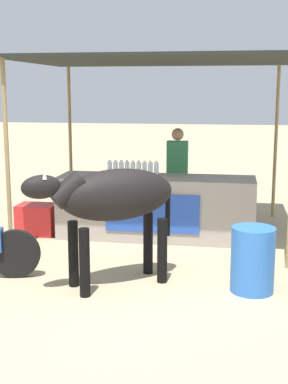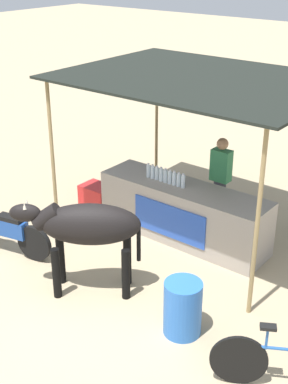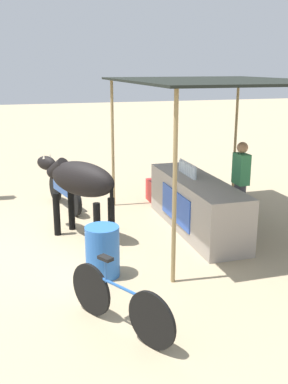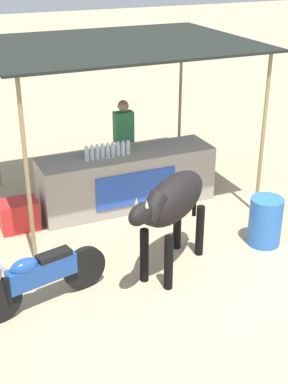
# 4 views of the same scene
# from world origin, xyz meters

# --- Properties ---
(ground_plane) EXTENTS (60.00, 60.00, 0.00)m
(ground_plane) POSITION_xyz_m (0.00, 0.00, 0.00)
(ground_plane) COLOR tan
(stall_counter) EXTENTS (3.00, 0.82, 0.96)m
(stall_counter) POSITION_xyz_m (0.00, 2.20, 0.48)
(stall_counter) COLOR #9E9389
(stall_counter) RESTS_ON ground
(stall_awning) EXTENTS (4.20, 3.20, 2.73)m
(stall_awning) POSITION_xyz_m (0.00, 2.50, 2.61)
(stall_awning) COLOR black
(stall_awning) RESTS_ON ground
(water_bottle_row) EXTENTS (0.79, 0.07, 0.25)m
(water_bottle_row) POSITION_xyz_m (-0.35, 2.15, 1.07)
(water_bottle_row) COLOR silver
(water_bottle_row) RESTS_ON stall_counter
(vendor_behind_counter) EXTENTS (0.34, 0.22, 1.65)m
(vendor_behind_counter) POSITION_xyz_m (0.25, 2.95, 0.85)
(vendor_behind_counter) COLOR #383842
(vendor_behind_counter) RESTS_ON ground
(cooler_box) EXTENTS (0.60, 0.44, 0.48)m
(cooler_box) POSITION_xyz_m (-1.89, 2.10, 0.24)
(cooler_box) COLOR red
(cooler_box) RESTS_ON ground
(water_barrel) EXTENTS (0.49, 0.49, 0.75)m
(water_barrel) POSITION_xyz_m (1.40, 0.15, 0.38)
(water_barrel) COLOR blue
(water_barrel) RESTS_ON ground
(cow) EXTENTS (1.68, 1.38, 1.44)m
(cow) POSITION_xyz_m (-0.20, 0.09, 1.03)
(cow) COLOR black
(cow) RESTS_ON ground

